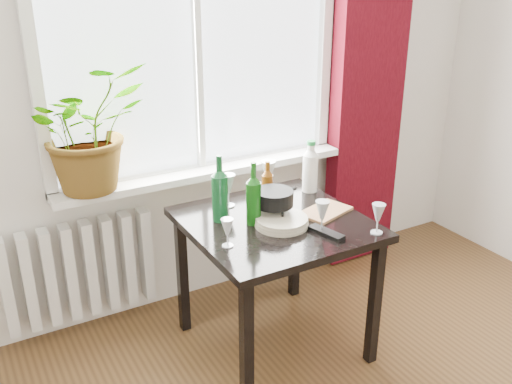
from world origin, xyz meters
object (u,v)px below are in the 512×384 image
potted_plant (87,128)px  fondue_pot (274,205)px  plate_stack (282,221)px  tv_remote (326,233)px  wine_bottle_left (220,188)px  bottle_amber (267,183)px  table (275,237)px  cutting_board (325,211)px  wineglass_far_right (378,218)px  radiator (80,270)px  cleaning_bottle (310,166)px  wineglass_front_left (227,233)px  wineglass_front_right (322,216)px  wineglass_back_left (228,190)px  wineglass_back_center (268,177)px  wine_bottle_right (254,193)px

potted_plant → fondue_pot: size_ratio=2.91×
plate_stack → fondue_pot: size_ratio=1.19×
tv_remote → potted_plant: bearing=121.5°
wine_bottle_left → bottle_amber: (0.30, 0.04, -0.05)m
table → fondue_pot: bearing=78.9°
potted_plant → plate_stack: bearing=-42.6°
wine_bottle_left → cutting_board: bearing=-20.2°
table → tv_remote: size_ratio=4.57×
wineglass_far_right → plate_stack: (-0.35, 0.29, -0.05)m
radiator → cleaning_bottle: bearing=-17.9°
table → wineglass_front_left: 0.39m
radiator → wineglass_front_left: (0.52, -0.76, 0.43)m
cleaning_bottle → wineglass_front_right: (-0.24, -0.45, -0.07)m
wineglass_back_left → tv_remote: size_ratio=0.97×
wineglass_back_center → fondue_pot: bearing=-115.6°
wineglass_front_right → tv_remote: bearing=-82.7°
potted_plant → wineglass_front_right: bearing=-43.9°
wineglass_front_left → fondue_pot: bearing=24.4°
potted_plant → wineglass_far_right: (1.07, -0.96, -0.35)m
potted_plant → wine_bottle_right: size_ratio=2.03×
radiator → wineglass_far_right: 1.61m
wine_bottle_left → cutting_board: 0.56m
cleaning_bottle → wineglass_back_left: size_ratio=1.64×
wine_bottle_left → wineglass_front_right: wine_bottle_left is taller
wine_bottle_right → wineglass_back_left: (-0.01, 0.25, -0.07)m
table → cleaning_bottle: cleaning_bottle is taller
wine_bottle_right → fondue_pot: (0.11, -0.00, -0.08)m
plate_stack → tv_remote: size_ratio=1.42×
table → wineglass_back_center: wineglass_back_center is taller
wineglass_back_center → fondue_pot: (-0.14, -0.29, -0.02)m
bottle_amber → wineglass_front_right: 0.41m
radiator → table: (0.85, -0.63, 0.27)m
table → bottle_amber: 0.29m
wineglass_front_right → wineglass_front_left: wineglass_front_right is taller
wine_bottle_left → wineglass_back_left: (0.11, 0.13, -0.08)m
cleaning_bottle → wineglass_front_left: size_ratio=2.14×
fondue_pot → tv_remote: bearing=-85.5°
wineglass_far_right → wineglass_front_left: wineglass_far_right is taller
wine_bottle_right → wineglass_front_right: bearing=-46.2°
wineglass_far_right → radiator: bearing=140.5°
wineglass_back_left → wineglass_front_left: (-0.21, -0.40, -0.02)m
plate_stack → wine_bottle_left: bearing=138.3°
fondue_pot → wineglass_back_center: bearing=44.9°
radiator → wineglass_front_right: bearing=-41.0°
wine_bottle_left → wineglass_back_left: 0.19m
table → potted_plant: bearing=140.4°
wineglass_back_left → plate_stack: (0.12, -0.34, -0.07)m
bottle_amber → tv_remote: (0.07, -0.44, -0.11)m
cleaning_bottle → wineglass_back_left: 0.49m
wineglass_back_left → tv_remote: bearing=-64.6°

